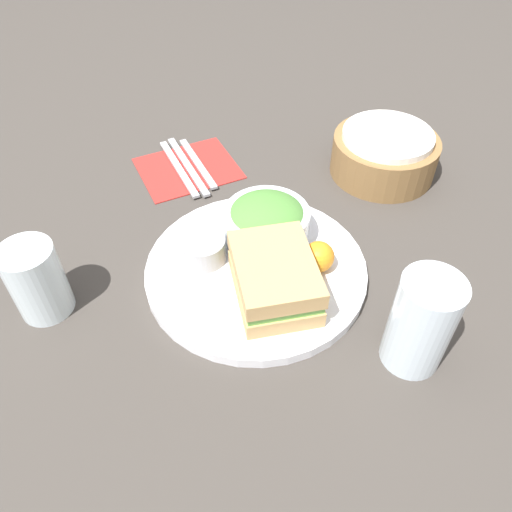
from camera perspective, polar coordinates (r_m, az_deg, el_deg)
name	(u,v)px	position (r m, az deg, el deg)	size (l,w,h in m)	color
ground_plane	(256,274)	(0.72, 0.00, -2.02)	(4.00, 4.00, 0.00)	#3D3833
plate	(256,270)	(0.71, 0.00, -1.58)	(0.31, 0.31, 0.02)	silver
sandwich	(272,279)	(0.65, 1.84, -2.61)	(0.16, 0.13, 0.06)	tan
salad_bowl	(267,221)	(0.73, 1.23, 3.97)	(0.12, 0.12, 0.07)	silver
dressing_cup	(203,249)	(0.71, -6.11, 0.80)	(0.07, 0.07, 0.04)	#99999E
orange_wedge	(319,257)	(0.69, 7.17, -0.07)	(0.04, 0.04, 0.04)	orange
drink_glass	(421,323)	(0.61, 18.34, -7.27)	(0.07, 0.07, 0.13)	silver
bread_basket	(384,154)	(0.91, 14.45, 11.25)	(0.18, 0.18, 0.08)	olive
napkin	(188,168)	(0.92, -7.73, 9.96)	(0.14, 0.17, 0.00)	#B22823
fork	(179,168)	(0.91, -8.83, 9.88)	(0.18, 0.01, 0.01)	#B2B2B7
knife	(188,166)	(0.92, -7.76, 10.19)	(0.19, 0.01, 0.01)	#B2B2B7
spoon	(198,163)	(0.92, -6.69, 10.49)	(0.16, 0.01, 0.01)	#B2B2B7
water_glass	(37,281)	(0.70, -23.78, -2.58)	(0.07, 0.07, 0.11)	silver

